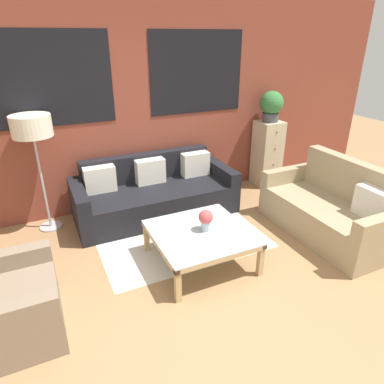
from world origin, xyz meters
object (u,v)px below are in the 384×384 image
(settee_vintage, at_px, (330,211))
(potted_plant, at_px, (272,105))
(flower_vase, at_px, (206,219))
(couch_dark, at_px, (155,194))
(coffee_table, at_px, (200,236))
(drawer_cabinet, at_px, (267,153))
(armchair_corner, at_px, (1,307))
(floor_lamp, at_px, (32,130))

(settee_vintage, relative_size, potted_plant, 3.57)
(flower_vase, bearing_deg, couch_dark, 95.15)
(couch_dark, bearing_deg, coffee_table, -87.59)
(couch_dark, height_order, settee_vintage, settee_vintage)
(potted_plant, distance_m, flower_vase, 2.55)
(coffee_table, height_order, potted_plant, potted_plant)
(settee_vintage, height_order, drawer_cabinet, drawer_cabinet)
(coffee_table, bearing_deg, armchair_corner, -173.74)
(potted_plant, bearing_deg, armchair_corner, -155.84)
(settee_vintage, distance_m, flower_vase, 1.68)
(drawer_cabinet, bearing_deg, couch_dark, -173.84)
(armchair_corner, height_order, coffee_table, armchair_corner)
(armchair_corner, bearing_deg, potted_plant, 24.16)
(couch_dark, distance_m, floor_lamp, 1.71)
(coffee_table, relative_size, flower_vase, 4.23)
(settee_vintage, bearing_deg, potted_plant, 81.63)
(floor_lamp, height_order, potted_plant, potted_plant)
(armchair_corner, relative_size, coffee_table, 0.88)
(coffee_table, relative_size, floor_lamp, 0.68)
(coffee_table, xyz_separation_m, drawer_cabinet, (1.96, 1.52, 0.19))
(potted_plant, bearing_deg, drawer_cabinet, -90.00)
(couch_dark, relative_size, flower_vase, 9.18)
(coffee_table, relative_size, drawer_cabinet, 0.94)
(couch_dark, height_order, coffee_table, couch_dark)
(armchair_corner, xyz_separation_m, drawer_cabinet, (3.86, 1.73, 0.25))
(drawer_cabinet, relative_size, potted_plant, 2.28)
(armchair_corner, height_order, potted_plant, potted_plant)
(armchair_corner, distance_m, drawer_cabinet, 4.23)
(settee_vintage, distance_m, potted_plant, 1.94)
(floor_lamp, bearing_deg, flower_vase, -45.09)
(settee_vintage, xyz_separation_m, armchair_corner, (-3.61, -0.08, -0.03))
(couch_dark, height_order, potted_plant, potted_plant)
(armchair_corner, bearing_deg, drawer_cabinet, 24.16)
(coffee_table, distance_m, potted_plant, 2.66)
(potted_plant, bearing_deg, couch_dark, -173.84)
(settee_vintage, height_order, floor_lamp, floor_lamp)
(armchair_corner, bearing_deg, flower_vase, 6.22)
(floor_lamp, xyz_separation_m, flower_vase, (1.49, -1.49, -0.76))
(couch_dark, relative_size, floor_lamp, 1.48)
(armchair_corner, distance_m, potted_plant, 4.35)
(coffee_table, xyz_separation_m, flower_vase, (0.06, 0.01, 0.18))
(settee_vintage, xyz_separation_m, drawer_cabinet, (0.24, 1.65, 0.22))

